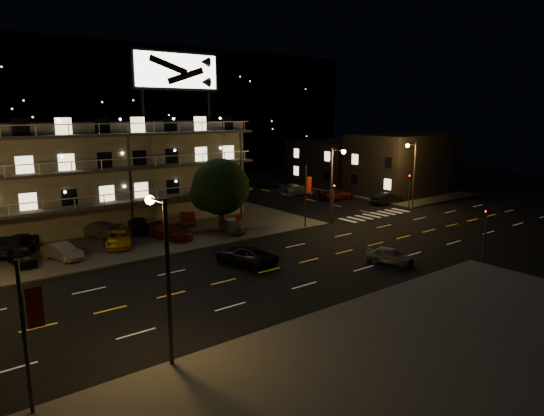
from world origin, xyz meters
TOP-DOWN VIEW (x-y plane):
  - ground at (0.00, 0.00)m, footprint 140.00×140.00m
  - curb_nw at (-14.00, 20.00)m, footprint 44.00×24.00m
  - curb_ne at (30.00, 20.00)m, footprint 16.00×24.00m
  - motel at (-9.94, 23.88)m, footprint 28.00×13.80m
  - side_bldg_front at (29.99, 16.00)m, footprint 14.06×10.00m
  - side_bldg_back at (29.99, 28.00)m, footprint 14.06×12.00m
  - hill_backdrop at (-5.94, 68.78)m, footprint 120.00×25.00m
  - streetlight_nc at (8.50, 7.94)m, footprint 0.44×1.92m
  - streetlight_ne at (22.14, 8.30)m, footprint 1.92×0.44m
  - streetlight_s at (-18.00, -7.94)m, footprint 0.44×1.92m
  - signal_nw at (9.00, 8.50)m, footprint 0.20×0.27m
  - signal_sw at (9.00, -8.50)m, footprint 0.20×0.27m
  - signal_ne at (22.00, 8.50)m, footprint 0.27×0.20m
  - banner_south at (-23.91, -8.40)m, footprint 0.83×0.16m
  - banner_north at (5.09, 8.40)m, footprint 0.83×0.16m
  - stop_sign at (-3.00, 8.57)m, footprint 0.91×0.11m
  - tree at (-2.84, 11.95)m, footprint 5.68×5.47m
  - lot_car_0 at (-20.46, 12.38)m, footprint 1.69×3.94m
  - lot_car_1 at (-17.61, 11.89)m, footprint 2.60×4.15m
  - lot_car_2 at (-12.67, 12.85)m, footprint 3.73×5.15m
  - lot_car_3 at (-8.03, 12.34)m, footprint 3.23×4.97m
  - lot_car_4 at (-2.07, 11.06)m, footprint 2.27×4.10m
  - lot_car_5 at (-20.48, 15.97)m, footprint 2.86×4.92m
  - lot_car_6 at (-19.45, 17.20)m, footprint 3.69×5.20m
  - lot_car_7 at (-12.98, 17.48)m, footprint 3.60×5.23m
  - lot_car_8 at (-9.29, 16.77)m, footprint 2.99×4.82m
  - lot_car_9 at (-3.95, 16.83)m, footprint 2.88×4.27m
  - side_car_0 at (21.81, 11.82)m, footprint 4.60×1.73m
  - side_car_1 at (19.24, 18.15)m, footprint 5.12×2.95m
  - side_car_2 at (17.66, 23.95)m, footprint 4.96×2.98m
  - side_car_3 at (18.01, 31.93)m, footprint 3.87×2.46m
  - road_car_east at (2.55, -4.35)m, footprint 2.69×3.95m
  - road_car_west at (-6.57, 2.34)m, footprint 3.47×5.69m

SIDE VIEW (x-z plane):
  - ground at x=0.00m, z-range 0.00..0.00m
  - curb_nw at x=-14.00m, z-range 0.00..0.15m
  - curb_ne at x=30.00m, z-range 0.00..0.15m
  - side_car_3 at x=18.01m, z-range 0.00..1.23m
  - road_car_east at x=2.55m, z-range 0.00..1.25m
  - side_car_1 at x=19.24m, z-range 0.00..1.34m
  - side_car_2 at x=17.66m, z-range 0.00..1.35m
  - road_car_west at x=-6.57m, z-range 0.00..1.48m
  - side_car_0 at x=21.81m, z-range 0.00..1.50m
  - lot_car_1 at x=-17.61m, z-range 0.15..1.44m
  - lot_car_2 at x=-12.67m, z-range 0.15..1.45m
  - lot_car_6 at x=-19.45m, z-range 0.15..1.47m
  - lot_car_4 at x=-2.07m, z-range 0.15..1.47m
  - lot_car_0 at x=-20.46m, z-range 0.15..1.47m
  - lot_car_9 at x=-3.95m, z-range 0.15..1.48m
  - lot_car_3 at x=-8.03m, z-range 0.15..1.49m
  - lot_car_7 at x=-12.98m, z-range 0.15..1.55m
  - lot_car_5 at x=-20.48m, z-range 0.15..1.68m
  - lot_car_8 at x=-9.29m, z-range 0.15..1.68m
  - stop_sign at x=-3.00m, z-range 0.41..3.01m
  - signal_nw at x=9.00m, z-range 0.27..4.87m
  - signal_sw at x=9.00m, z-range 0.27..4.87m
  - signal_ne at x=22.00m, z-range 0.27..4.87m
  - banner_south at x=-23.91m, z-range 0.23..6.63m
  - banner_north at x=5.09m, z-range 0.23..6.63m
  - side_bldg_back at x=29.99m, z-range 0.00..7.00m
  - side_bldg_front at x=29.99m, z-range 0.00..8.50m
  - tree at x=-2.84m, z-range 0.82..7.97m
  - streetlight_nc at x=8.50m, z-range 0.96..8.96m
  - streetlight_ne at x=22.14m, z-range 0.96..8.96m
  - streetlight_s at x=-18.00m, z-range 0.96..8.96m
  - motel at x=-9.94m, z-range -3.71..14.39m
  - hill_backdrop at x=-5.94m, z-range -0.45..23.55m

